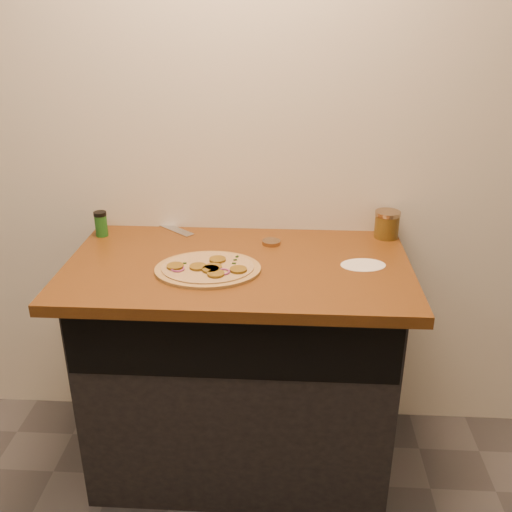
# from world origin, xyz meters

# --- Properties ---
(room_shell) EXTENTS (4.02, 3.52, 2.71)m
(room_shell) POSITION_xyz_m (0.00, 0.00, 1.70)
(room_shell) COLOR silver
(room_shell) RESTS_ON ground
(cabinet) EXTENTS (1.10, 0.60, 0.86)m
(cabinet) POSITION_xyz_m (0.00, 1.45, 0.43)
(cabinet) COLOR black
(cabinet) RESTS_ON ground
(countertop) EXTENTS (1.20, 0.70, 0.04)m
(countertop) POSITION_xyz_m (0.00, 1.42, 0.88)
(countertop) COLOR brown
(countertop) RESTS_ON cabinet
(pizza) EXTENTS (0.38, 0.38, 0.02)m
(pizza) POSITION_xyz_m (-0.10, 1.34, 0.91)
(pizza) COLOR tan
(pizza) RESTS_ON countertop
(chefs_knife) EXTENTS (0.25, 0.23, 0.02)m
(chefs_knife) POSITION_xyz_m (-0.34, 1.77, 0.91)
(chefs_knife) COLOR #B7BAC1
(chefs_knife) RESTS_ON countertop
(mason_jar_lid) EXTENTS (0.08, 0.08, 0.01)m
(mason_jar_lid) POSITION_xyz_m (0.11, 1.59, 0.91)
(mason_jar_lid) COLOR #987A58
(mason_jar_lid) RESTS_ON countertop
(salsa_jar) EXTENTS (0.10, 0.10, 0.10)m
(salsa_jar) POSITION_xyz_m (0.55, 1.69, 0.95)
(salsa_jar) COLOR maroon
(salsa_jar) RESTS_ON countertop
(spice_shaker) EXTENTS (0.05, 0.05, 0.10)m
(spice_shaker) POSITION_xyz_m (-0.55, 1.64, 0.95)
(spice_shaker) COLOR #1D5C1D
(spice_shaker) RESTS_ON countertop
(flour_spill) EXTENTS (0.18, 0.18, 0.00)m
(flour_spill) POSITION_xyz_m (0.43, 1.42, 0.90)
(flour_spill) COLOR white
(flour_spill) RESTS_ON countertop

